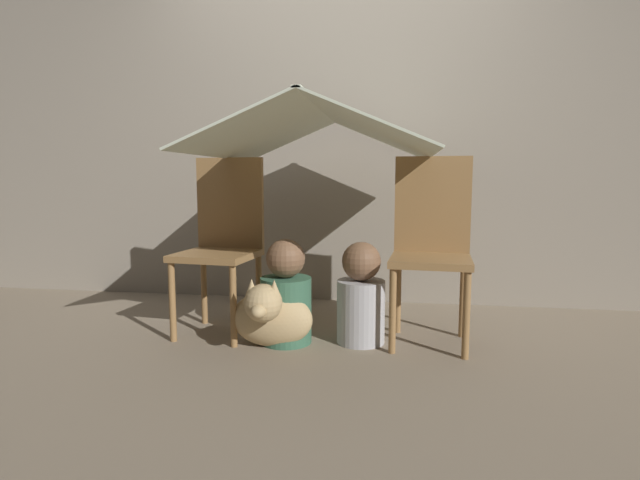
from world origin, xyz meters
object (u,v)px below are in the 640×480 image
person_second (361,297)px  chair_left (223,238)px  dog (270,315)px  chair_right (431,242)px  person_front (286,297)px

person_second → chair_left: bearing=172.7°
chair_left → dog: bearing=-33.2°
chair_right → dog: bearing=-156.9°
chair_left → person_front: chair_left is taller
chair_right → dog: chair_right is taller
chair_left → person_front: bearing=-16.0°
person_second → dog: bearing=-158.8°
chair_left → dog: chair_left is taller
chair_left → person_second: chair_left is taller
dog → chair_left: bearing=140.9°
dog → person_front: bearing=63.2°
chair_left → person_front: (0.41, -0.16, -0.29)m
chair_right → person_second: 0.48m
chair_left → dog: 0.58m
chair_left → chair_right: same height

